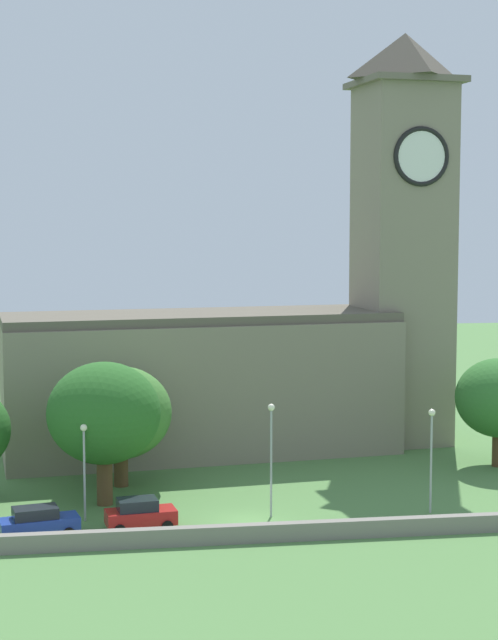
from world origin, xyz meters
TOP-DOWN VIEW (x-y plane):
  - ground_plane at (0.00, 15.00)m, footprint 200.00×200.00m
  - church at (4.68, 20.05)m, footprint 36.99×13.02m
  - quay_barrier at (0.00, -3.97)m, footprint 52.25×0.70m
  - car_blue at (-12.49, -1.15)m, footprint 4.83×2.82m
  - car_red at (-6.56, -0.57)m, footprint 4.37×2.64m
  - streetlamp_west_mid at (-9.83, 1.72)m, footprint 0.44×0.44m
  - streetlamp_central at (1.64, 0.94)m, footprint 0.44×0.44m
  - streetlamp_east_mid at (11.74, 0.31)m, footprint 0.44×0.44m
  - tree_churchyard at (-7.40, 9.88)m, footprint 7.10×7.10m
  - tree_by_tower at (-8.57, 5.26)m, footprint 7.34×7.34m

SIDE VIEW (x-z plane):
  - ground_plane at x=0.00m, z-range 0.00..0.00m
  - quay_barrier at x=0.00m, z-range 0.00..1.05m
  - car_blue at x=-12.49m, z-range 0.01..1.80m
  - car_red at x=-6.56m, z-range 0.01..1.90m
  - streetlamp_west_mid at x=-9.83m, z-range 1.10..7.14m
  - streetlamp_east_mid at x=11.74m, z-range 1.15..7.79m
  - streetlamp_central at x=1.64m, z-range 1.18..8.31m
  - tree_churchyard at x=-7.40m, z-range 0.96..9.33m
  - tree_by_tower at x=-8.57m, z-range 1.33..10.67m
  - church at x=4.68m, z-range -7.41..26.00m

